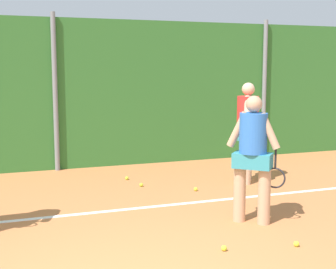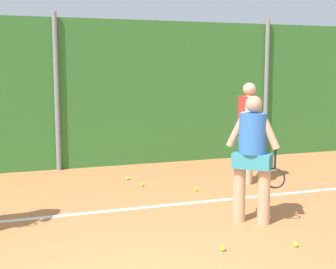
# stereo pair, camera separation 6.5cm
# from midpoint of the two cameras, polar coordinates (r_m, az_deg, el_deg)

# --- Properties ---
(ground_plane) EXTENTS (25.75, 25.75, 0.00)m
(ground_plane) POSITION_cam_midpoint_polar(r_m,az_deg,el_deg) (6.14, -8.13, -12.09)
(ground_plane) COLOR #C67542
(hedge_fence_backdrop) EXTENTS (16.74, 0.25, 3.10)m
(hedge_fence_backdrop) POSITION_cam_midpoint_polar(r_m,az_deg,el_deg) (10.14, -13.04, 4.66)
(hedge_fence_backdrop) COLOR #33702D
(hedge_fence_backdrop) RESTS_ON ground_plane
(fence_post_center) EXTENTS (0.10, 0.10, 3.20)m
(fence_post_center) POSITION_cam_midpoint_polar(r_m,az_deg,el_deg) (9.96, -12.95, 4.88)
(fence_post_center) COLOR gray
(fence_post_center) RESTS_ON ground_plane
(fence_post_right) EXTENTS (0.10, 0.10, 3.20)m
(fence_post_right) POSITION_cam_midpoint_polar(r_m,az_deg,el_deg) (11.52, 11.77, 5.31)
(fence_post_right) COLOR gray
(fence_post_right) RESTS_ON ground_plane
(court_baseline_paint) EXTENTS (12.23, 0.10, 0.01)m
(court_baseline_paint) POSITION_cam_midpoint_polar(r_m,az_deg,el_deg) (7.13, -9.76, -9.24)
(court_baseline_paint) COLOR white
(court_baseline_paint) RESTS_ON ground_plane
(player_foreground_near) EXTENTS (0.65, 0.56, 1.73)m
(player_foreground_near) POSITION_cam_midpoint_polar(r_m,az_deg,el_deg) (6.51, 10.34, -2.14)
(player_foreground_near) COLOR tan
(player_foreground_near) RESTS_ON ground_plane
(player_backcourt_far) EXTENTS (0.55, 0.67, 1.83)m
(player_backcourt_far) POSITION_cam_midpoint_polar(r_m,az_deg,el_deg) (8.85, 9.77, 0.91)
(player_backcourt_far) COLOR beige
(player_backcourt_far) RESTS_ON ground_plane
(tennis_ball_0) EXTENTS (0.07, 0.07, 0.07)m
(tennis_ball_0) POSITION_cam_midpoint_polar(r_m,az_deg,el_deg) (8.27, 3.61, -6.52)
(tennis_ball_0) COLOR #CCDB33
(tennis_ball_0) RESTS_ON ground_plane
(tennis_ball_2) EXTENTS (0.07, 0.07, 0.07)m
(tennis_ball_2) POSITION_cam_midpoint_polar(r_m,az_deg,el_deg) (9.09, -4.61, -5.19)
(tennis_ball_2) COLOR #CCDB33
(tennis_ball_2) RESTS_ON ground_plane
(tennis_ball_3) EXTENTS (0.07, 0.07, 0.07)m
(tennis_ball_3) POSITION_cam_midpoint_polar(r_m,az_deg,el_deg) (5.70, 6.87, -13.32)
(tennis_ball_3) COLOR #CCDB33
(tennis_ball_3) RESTS_ON ground_plane
(tennis_ball_4) EXTENTS (0.07, 0.07, 0.07)m
(tennis_ball_4) POSITION_cam_midpoint_polar(r_m,az_deg,el_deg) (8.57, -2.90, -6.00)
(tennis_ball_4) COLOR #CCDB33
(tennis_ball_4) RESTS_ON ground_plane
(tennis_ball_6) EXTENTS (0.07, 0.07, 0.07)m
(tennis_ball_6) POSITION_cam_midpoint_polar(r_m,az_deg,el_deg) (5.99, 15.26, -12.51)
(tennis_ball_6) COLOR #CCDB33
(tennis_ball_6) RESTS_ON ground_plane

